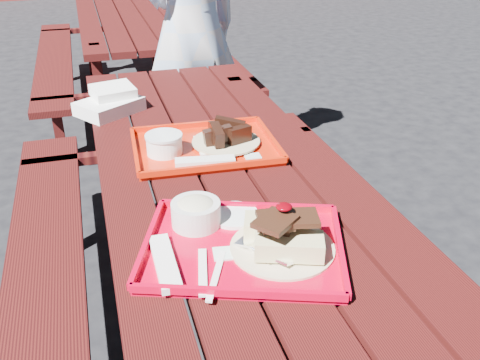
{
  "coord_description": "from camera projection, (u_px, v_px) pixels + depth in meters",
  "views": [
    {
      "loc": [
        -0.37,
        -1.39,
        1.51
      ],
      "look_at": [
        0.0,
        -0.15,
        0.82
      ],
      "focal_mm": 40.0,
      "sensor_mm": 36.0,
      "label": 1
    }
  ],
  "objects": [
    {
      "name": "far_tray",
      "position": [
        203.0,
        145.0,
        1.78
      ],
      "size": [
        0.49,
        0.39,
        0.08
      ],
      "color": "red",
      "rests_on": "picnic_table_near"
    },
    {
      "name": "picnic_table_near",
      "position": [
        227.0,
        230.0,
        1.71
      ],
      "size": [
        1.41,
        2.4,
        0.75
      ],
      "color": "#3C0E0B",
      "rests_on": "ground"
    },
    {
      "name": "person",
      "position": [
        191.0,
        28.0,
        2.83
      ],
      "size": [
        0.77,
        0.66,
        1.79
      ],
      "primitive_type": "imported",
      "rotation": [
        0.0,
        0.0,
        3.57
      ],
      "color": "#AFCAEE",
      "rests_on": "ground"
    },
    {
      "name": "white_cloth",
      "position": [
        110.0,
        102.0,
        2.11
      ],
      "size": [
        0.29,
        0.27,
        0.1
      ],
      "color": "white",
      "rests_on": "picnic_table_near"
    },
    {
      "name": "ground",
      "position": [
        229.0,
        357.0,
        1.97
      ],
      "size": [
        60.0,
        60.0,
        0.0
      ],
      "primitive_type": "plane",
      "color": "black",
      "rests_on": "ground"
    },
    {
      "name": "picnic_table_far",
      "position": [
        131.0,
        37.0,
        4.08
      ],
      "size": [
        1.41,
        2.4,
        0.75
      ],
      "color": "#3C0E0B",
      "rests_on": "ground"
    },
    {
      "name": "near_tray",
      "position": [
        243.0,
        234.0,
        1.29
      ],
      "size": [
        0.57,
        0.51,
        0.15
      ],
      "color": "#BF001F",
      "rests_on": "picnic_table_near"
    }
  ]
}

